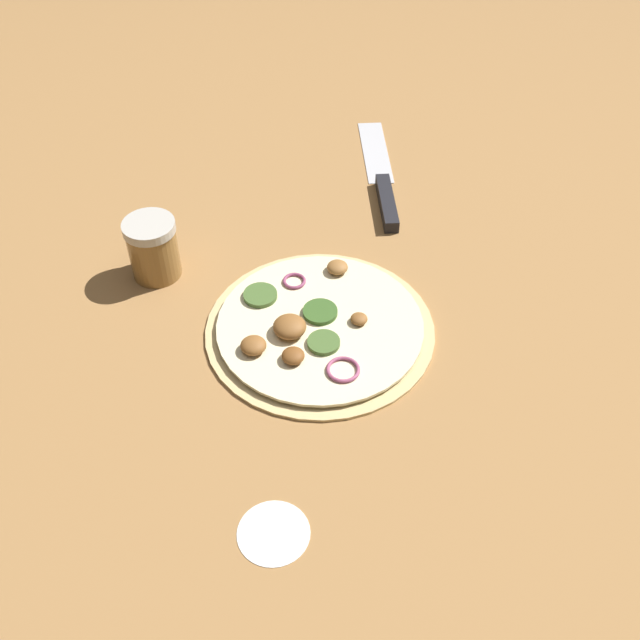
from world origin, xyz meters
TOP-DOWN VIEW (x-y plane):
  - ground_plane at (0.00, 0.00)m, footprint 3.00×3.00m
  - pizza at (-0.00, -0.00)m, footprint 0.28×0.28m
  - knife at (-0.13, 0.27)m, footprint 0.23×0.22m
  - spice_jar at (-0.23, -0.07)m, footprint 0.07×0.07m
  - flour_patch at (0.15, -0.23)m, footprint 0.07×0.07m

SIDE VIEW (x-z plane):
  - ground_plane at x=0.00m, z-range 0.00..0.00m
  - flour_patch at x=0.15m, z-range 0.00..0.00m
  - knife at x=-0.13m, z-range 0.00..0.02m
  - pizza at x=0.00m, z-range -0.01..0.02m
  - spice_jar at x=-0.23m, z-range 0.00..0.08m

